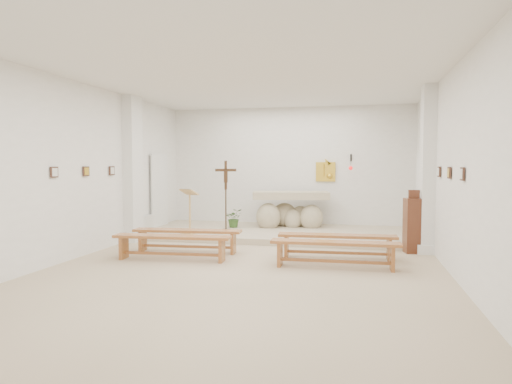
% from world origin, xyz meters
% --- Properties ---
extents(ground, '(7.00, 10.00, 0.00)m').
position_xyz_m(ground, '(0.00, 0.00, 0.00)').
color(ground, '#C3AB8D').
rests_on(ground, ground).
extents(wall_left, '(0.02, 10.00, 3.50)m').
position_xyz_m(wall_left, '(-3.49, 0.00, 1.75)').
color(wall_left, white).
rests_on(wall_left, ground).
extents(wall_right, '(0.02, 10.00, 3.50)m').
position_xyz_m(wall_right, '(3.49, 0.00, 1.75)').
color(wall_right, white).
rests_on(wall_right, ground).
extents(wall_back, '(7.00, 0.02, 3.50)m').
position_xyz_m(wall_back, '(0.00, 4.99, 1.75)').
color(wall_back, white).
rests_on(wall_back, ground).
extents(ceiling, '(7.00, 10.00, 0.02)m').
position_xyz_m(ceiling, '(0.00, 0.00, 3.49)').
color(ceiling, silver).
rests_on(ceiling, wall_back).
extents(sanctuary_platform, '(6.98, 3.00, 0.15)m').
position_xyz_m(sanctuary_platform, '(0.00, 3.50, 0.07)').
color(sanctuary_platform, '#C5B697').
rests_on(sanctuary_platform, ground).
extents(pilaster_left, '(0.26, 0.55, 3.50)m').
position_xyz_m(pilaster_left, '(-3.37, 2.00, 1.75)').
color(pilaster_left, white).
rests_on(pilaster_left, ground).
extents(pilaster_right, '(0.26, 0.55, 3.50)m').
position_xyz_m(pilaster_right, '(3.37, 2.00, 1.75)').
color(pilaster_right, white).
rests_on(pilaster_right, ground).
extents(gold_wall_relief, '(0.55, 0.04, 0.55)m').
position_xyz_m(gold_wall_relief, '(1.05, 4.96, 1.65)').
color(gold_wall_relief, gold).
rests_on(gold_wall_relief, wall_back).
extents(sanctuary_lamp, '(0.11, 0.36, 0.44)m').
position_xyz_m(sanctuary_lamp, '(1.75, 4.71, 1.81)').
color(sanctuary_lamp, black).
rests_on(sanctuary_lamp, wall_back).
extents(station_frame_left_front, '(0.03, 0.20, 0.20)m').
position_xyz_m(station_frame_left_front, '(-3.47, -0.80, 1.72)').
color(station_frame_left_front, '#3F251B').
rests_on(station_frame_left_front, wall_left).
extents(station_frame_left_mid, '(0.03, 0.20, 0.20)m').
position_xyz_m(station_frame_left_mid, '(-3.47, 0.20, 1.72)').
color(station_frame_left_mid, '#3F251B').
rests_on(station_frame_left_mid, wall_left).
extents(station_frame_left_rear, '(0.03, 0.20, 0.20)m').
position_xyz_m(station_frame_left_rear, '(-3.47, 1.20, 1.72)').
color(station_frame_left_rear, '#3F251B').
rests_on(station_frame_left_rear, wall_left).
extents(station_frame_right_front, '(0.03, 0.20, 0.20)m').
position_xyz_m(station_frame_right_front, '(3.47, -0.80, 1.72)').
color(station_frame_right_front, '#3F251B').
rests_on(station_frame_right_front, wall_right).
extents(station_frame_right_mid, '(0.03, 0.20, 0.20)m').
position_xyz_m(station_frame_right_mid, '(3.47, 0.20, 1.72)').
color(station_frame_right_mid, '#3F251B').
rests_on(station_frame_right_mid, wall_right).
extents(station_frame_right_rear, '(0.03, 0.20, 0.20)m').
position_xyz_m(station_frame_right_rear, '(3.47, 1.20, 1.72)').
color(station_frame_right_rear, '#3F251B').
rests_on(station_frame_right_rear, wall_right).
extents(radiator_left, '(0.10, 0.85, 0.52)m').
position_xyz_m(radiator_left, '(-3.43, 2.70, 0.27)').
color(radiator_left, silver).
rests_on(radiator_left, ground).
extents(radiator_right, '(0.10, 0.85, 0.52)m').
position_xyz_m(radiator_right, '(3.43, 2.70, 0.27)').
color(radiator_right, silver).
rests_on(radiator_right, ground).
extents(altar, '(2.16, 1.14, 1.06)m').
position_xyz_m(altar, '(0.13, 4.23, 0.56)').
color(altar, '#C2B494').
rests_on(altar, sanctuary_platform).
extents(lectern, '(0.49, 0.45, 1.14)m').
position_xyz_m(lectern, '(-2.11, 2.48, 0.71)').
color(lectern, '#DBB36A').
rests_on(lectern, sanctuary_platform).
extents(crucifix_stand, '(0.54, 0.24, 1.81)m').
position_xyz_m(crucifix_stand, '(-1.38, 3.18, 1.19)').
color(crucifix_stand, '#3E2713').
rests_on(crucifix_stand, sanctuary_platform).
extents(potted_plant, '(0.57, 0.54, 0.51)m').
position_xyz_m(potted_plant, '(-1.32, 3.78, 0.41)').
color(potted_plant, '#315823').
rests_on(potted_plant, sanctuary_platform).
extents(donation_pedestal, '(0.42, 0.42, 1.33)m').
position_xyz_m(donation_pedestal, '(3.10, 1.90, 0.59)').
color(donation_pedestal, '#562D18').
rests_on(donation_pedestal, ground).
extents(bench_left_front, '(2.32, 0.53, 0.49)m').
position_xyz_m(bench_left_front, '(-1.56, 0.90, 0.36)').
color(bench_left_front, '#9D642D').
rests_on(bench_left_front, ground).
extents(bench_right_front, '(2.32, 0.50, 0.49)m').
position_xyz_m(bench_right_front, '(1.56, 0.90, 0.36)').
color(bench_right_front, '#9D642D').
rests_on(bench_right_front, ground).
extents(bench_left_second, '(2.32, 0.52, 0.49)m').
position_xyz_m(bench_left_second, '(-1.56, 0.08, 0.36)').
color(bench_left_second, '#9D642D').
rests_on(bench_left_second, ground).
extents(bench_right_second, '(2.31, 0.43, 0.49)m').
position_xyz_m(bench_right_second, '(1.56, 0.08, 0.36)').
color(bench_right_second, '#9D642D').
rests_on(bench_right_second, ground).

